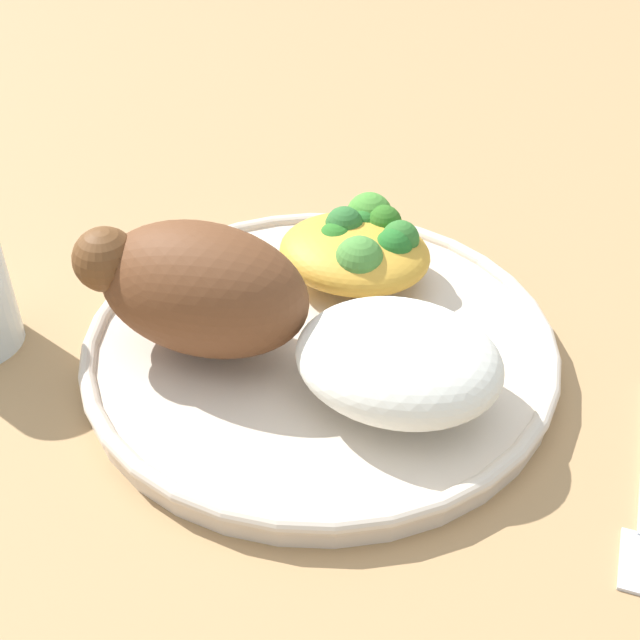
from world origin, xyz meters
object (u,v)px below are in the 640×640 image
at_px(rice_pile, 398,360).
at_px(mac_cheese_with_broccoli, 363,248).
at_px(roasted_chicken, 197,287).
at_px(plate, 320,345).

relative_size(rice_pile, mac_cheese_with_broccoli, 1.14).
bearing_deg(rice_pile, roasted_chicken, -2.44).
xyz_separation_m(plate, rice_pile, (-0.05, 0.03, 0.03)).
bearing_deg(plate, mac_cheese_with_broccoli, -93.96).
bearing_deg(roasted_chicken, plate, -155.08).
distance_m(roasted_chicken, rice_pile, 0.12).
distance_m(plate, rice_pile, 0.07).
relative_size(plate, rice_pile, 2.54).
bearing_deg(rice_pile, plate, -31.38).
bearing_deg(mac_cheese_with_broccoli, roasted_chicken, 55.30).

